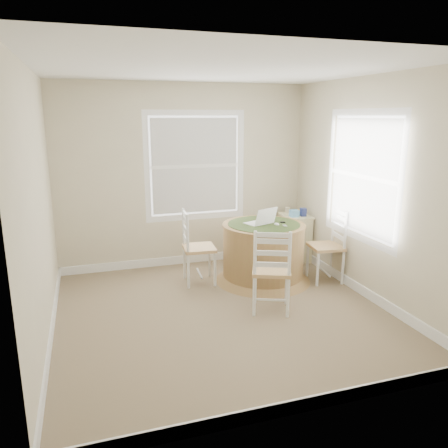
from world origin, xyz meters
name	(u,v)px	position (x,y,z in m)	size (l,w,h in m)	color
room	(233,195)	(0.17, 0.16, 1.30)	(3.64, 3.64, 2.64)	#8C7D59
round_table	(263,250)	(0.82, 0.80, 0.42)	(1.26, 1.26, 0.78)	#8C603F
chair_left	(199,248)	(-0.01, 0.99, 0.47)	(0.42, 0.40, 0.95)	white
chair_near	(271,270)	(0.54, -0.09, 0.47)	(0.42, 0.40, 0.95)	white
chair_right	(326,246)	(1.60, 0.54, 0.47)	(0.42, 0.40, 0.95)	white
laptop	(260,221)	(0.78, 0.82, 0.81)	(0.42, 0.40, 0.24)	white
mouse	(277,224)	(0.96, 0.71, 0.78)	(0.06, 0.10, 0.03)	white
phone	(285,226)	(1.03, 0.62, 0.78)	(0.04, 0.09, 0.02)	#B7BABF
keys	(283,223)	(1.08, 0.78, 0.78)	(0.06, 0.05, 0.03)	black
corner_chest	(295,237)	(1.62, 1.47, 0.35)	(0.44, 0.56, 0.70)	#F5ECB8
tissue_box	(294,213)	(1.55, 1.38, 0.75)	(0.12, 0.12, 0.10)	#63A9E3
box_yellow	(298,212)	(1.69, 1.52, 0.73)	(0.15, 0.10, 0.06)	#E0C34F
box_blue	(302,212)	(1.68, 1.37, 0.76)	(0.08, 0.08, 0.12)	navy
cup_cream	(288,210)	(1.56, 1.60, 0.74)	(0.07, 0.07, 0.09)	beige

